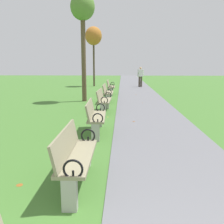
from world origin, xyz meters
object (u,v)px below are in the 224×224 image
park_bench_6 (110,87)px  tree_2 (83,12)px  park_bench_3 (95,116)px  park_bench_4 (103,100)px  pedestrian_walking (140,76)px  park_bench_2 (75,156)px  park_bench_5 (107,92)px  tree_3 (94,37)px

park_bench_6 → tree_2: bearing=-112.8°
park_bench_3 → park_bench_4: (-0.00, 3.11, 0.00)m
park_bench_3 → pedestrian_walking: 14.25m
park_bench_2 → park_bench_3: size_ratio=0.99×
park_bench_2 → tree_2: bearing=97.5°
park_bench_5 → park_bench_3: bearing=-90.0°
park_bench_4 → park_bench_5: bearing=90.0°
tree_3 → pedestrian_walking: size_ratio=3.03×
park_bench_5 → pedestrian_walking: pedestrian_walking is taller
park_bench_3 → tree_3: tree_3 is taller
park_bench_3 → tree_3: 15.31m
park_bench_2 → pedestrian_walking: size_ratio=0.99×
park_bench_6 → pedestrian_walking: (2.22, 5.12, 0.44)m
tree_2 → tree_3: (-0.46, 8.71, -0.27)m
park_bench_6 → tree_2: size_ratio=0.31×
park_bench_2 → tree_3: 18.26m
park_bench_5 → tree_2: 4.06m
park_bench_2 → tree_2: 9.97m
park_bench_2 → park_bench_5: 8.83m
park_bench_5 → park_bench_6: 3.15m
park_bench_3 → park_bench_5: size_ratio=1.01×
park_bench_5 → park_bench_6: size_ratio=1.00×
park_bench_3 → park_bench_5: same height
park_bench_6 → tree_3: 7.06m
park_bench_4 → park_bench_5: same height
park_bench_4 → tree_2: (-1.21, 2.97, 3.86)m
pedestrian_walking → tree_3: bearing=169.4°
park_bench_3 → park_bench_4: same height
park_bench_2 → pedestrian_walking: pedestrian_walking is taller
park_bench_3 → tree_2: tree_2 is taller
park_bench_3 → park_bench_5: bearing=90.0°
park_bench_4 → tree_3: tree_3 is taller
park_bench_6 → park_bench_2: bearing=-90.0°
park_bench_2 → tree_2: size_ratio=0.30×
park_bench_6 → tree_3: bearing=105.9°
tree_2 → tree_3: 8.73m
tree_2 → park_bench_3: bearing=-78.8°
park_bench_3 → park_bench_6: same height
park_bench_3 → park_bench_5: 5.80m
park_bench_3 → park_bench_6: 8.95m
park_bench_6 → pedestrian_walking: size_ratio=0.99×
park_bench_3 → pedestrian_walking: bearing=81.0°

